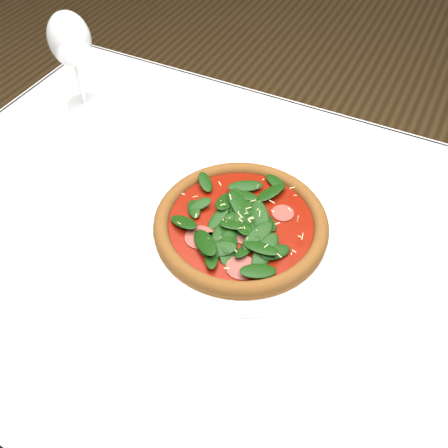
% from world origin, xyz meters
% --- Properties ---
extents(ground, '(6.00, 6.00, 0.00)m').
position_xyz_m(ground, '(0.00, 0.00, 0.00)').
color(ground, brown).
rests_on(ground, ground).
extents(dining_table, '(1.21, 0.81, 0.75)m').
position_xyz_m(dining_table, '(0.00, 0.00, 0.65)').
color(dining_table, silver).
rests_on(dining_table, ground).
extents(plate, '(0.32, 0.32, 0.01)m').
position_xyz_m(plate, '(-0.02, 0.03, 0.76)').
color(plate, white).
rests_on(plate, dining_table).
extents(pizza, '(0.36, 0.36, 0.04)m').
position_xyz_m(pizza, '(-0.02, 0.03, 0.78)').
color(pizza, '#8C5E21').
rests_on(pizza, plate).
extents(wine_glass, '(0.08, 0.08, 0.20)m').
position_xyz_m(wine_glass, '(-0.46, 0.20, 0.89)').
color(wine_glass, white).
rests_on(wine_glass, dining_table).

